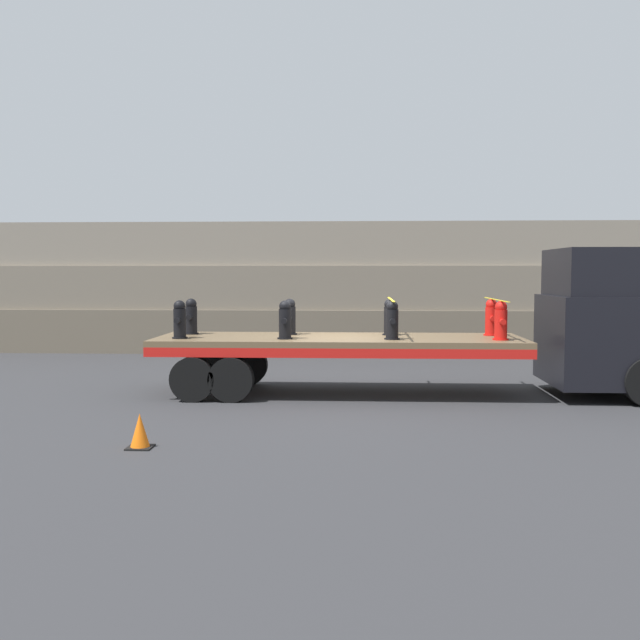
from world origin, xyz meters
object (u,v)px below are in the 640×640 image
at_px(fire_hydrant_black_far_0, 191,317).
at_px(traffic_cone, 140,431).
at_px(truck_cab, 609,324).
at_px(flatbed_trailer, 307,349).
at_px(fire_hydrant_black_near_1, 285,320).
at_px(fire_hydrant_black_near_2, 392,321).
at_px(fire_hydrant_black_near_0, 180,320).
at_px(fire_hydrant_red_far_3, 491,318).
at_px(fire_hydrant_black_far_2, 390,318).
at_px(fire_hydrant_black_far_1, 290,317).
at_px(fire_hydrant_red_near_3, 501,321).

relative_size(fire_hydrant_black_far_0, traffic_cone, 1.54).
height_order(truck_cab, flatbed_trailer, truck_cab).
bearing_deg(fire_hydrant_black_near_1, fire_hydrant_black_near_2, 0.00).
bearing_deg(fire_hydrant_black_near_0, traffic_cone, -83.63).
bearing_deg(fire_hydrant_black_near_1, fire_hydrant_red_far_3, 13.30).
xyz_separation_m(fire_hydrant_black_near_1, fire_hydrant_black_far_2, (2.29, 1.08, 0.00)).
bearing_deg(fire_hydrant_black_far_1, truck_cab, -4.42).
distance_m(fire_hydrant_black_far_0, fire_hydrant_red_near_3, 6.97).
xyz_separation_m(fire_hydrant_black_near_0, fire_hydrant_black_near_1, (2.29, 0.00, 0.00)).
relative_size(fire_hydrant_black_far_2, traffic_cone, 1.54).
bearing_deg(fire_hydrant_black_near_2, traffic_cone, -131.84).
bearing_deg(fire_hydrant_black_near_0, fire_hydrant_black_near_2, 0.00).
relative_size(flatbed_trailer, fire_hydrant_red_near_3, 9.75).
bearing_deg(fire_hydrant_black_far_0, fire_hydrant_black_far_1, 0.00).
relative_size(flatbed_trailer, fire_hydrant_black_near_0, 9.75).
height_order(fire_hydrant_black_near_1, fire_hydrant_black_far_1, same).
relative_size(fire_hydrant_black_near_0, fire_hydrant_black_near_2, 1.00).
height_order(fire_hydrant_black_far_1, fire_hydrant_red_far_3, same).
bearing_deg(fire_hydrant_black_far_1, traffic_cone, -107.56).
height_order(truck_cab, traffic_cone, truck_cab).
distance_m(truck_cab, flatbed_trailer, 6.62).
bearing_deg(flatbed_trailer, traffic_cone, -113.44).
bearing_deg(traffic_cone, fire_hydrant_black_near_0, 96.37).
distance_m(fire_hydrant_black_far_0, fire_hydrant_black_near_2, 4.71).
relative_size(fire_hydrant_black_near_0, fire_hydrant_red_far_3, 1.00).
height_order(fire_hydrant_black_near_0, fire_hydrant_black_near_2, same).
xyz_separation_m(fire_hydrant_black_near_0, fire_hydrant_red_near_3, (6.88, 0.00, 0.00)).
relative_size(fire_hydrant_black_near_2, fire_hydrant_red_near_3, 1.00).
bearing_deg(fire_hydrant_black_near_2, fire_hydrant_black_near_1, 180.00).
relative_size(fire_hydrant_black_near_0, traffic_cone, 1.54).
bearing_deg(truck_cab, flatbed_trailer, 180.00).
relative_size(truck_cab, fire_hydrant_black_far_0, 3.87).
xyz_separation_m(fire_hydrant_red_far_3, traffic_cone, (-6.37, -5.64, -1.41)).
bearing_deg(fire_hydrant_black_near_1, flatbed_trailer, 51.93).
height_order(fire_hydrant_black_near_0, fire_hydrant_red_near_3, same).
distance_m(flatbed_trailer, fire_hydrant_red_near_3, 4.25).
distance_m(flatbed_trailer, fire_hydrant_black_near_0, 2.85).
xyz_separation_m(truck_cab, fire_hydrant_black_far_1, (-7.02, 0.54, 0.09)).
bearing_deg(traffic_cone, fire_hydrant_red_far_3, 41.51).
bearing_deg(flatbed_trailer, fire_hydrant_black_near_0, -168.72).
bearing_deg(fire_hydrant_black_near_2, fire_hydrant_red_far_3, 25.31).
bearing_deg(fire_hydrant_red_near_3, fire_hydrant_black_far_2, 154.69).
height_order(fire_hydrant_black_far_1, fire_hydrant_black_far_2, same).
distance_m(fire_hydrant_black_far_0, traffic_cone, 5.84).
height_order(fire_hydrant_black_near_2, traffic_cone, fire_hydrant_black_near_2).
xyz_separation_m(fire_hydrant_black_far_1, fire_hydrant_black_far_2, (2.29, 0.00, 0.00)).
xyz_separation_m(flatbed_trailer, fire_hydrant_red_far_3, (4.16, 0.54, 0.68)).
distance_m(fire_hydrant_black_far_0, fire_hydrant_red_far_3, 6.88).
bearing_deg(truck_cab, fire_hydrant_red_far_3, 167.45).
height_order(fire_hydrant_black_far_1, fire_hydrant_black_near_2, same).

